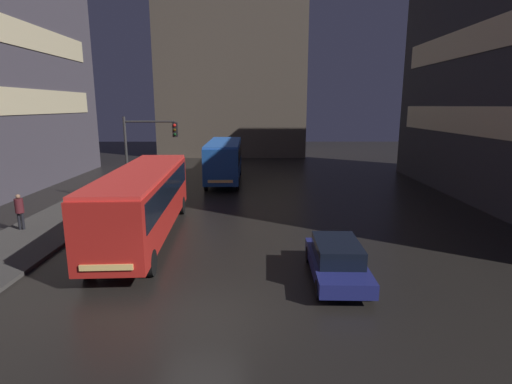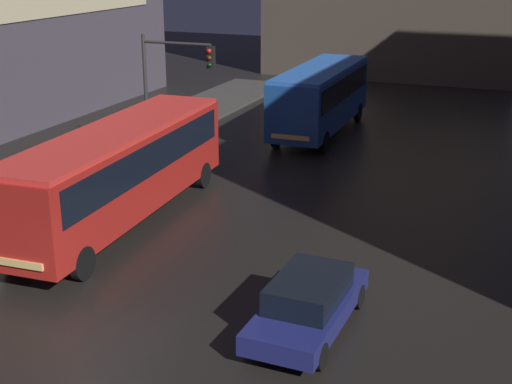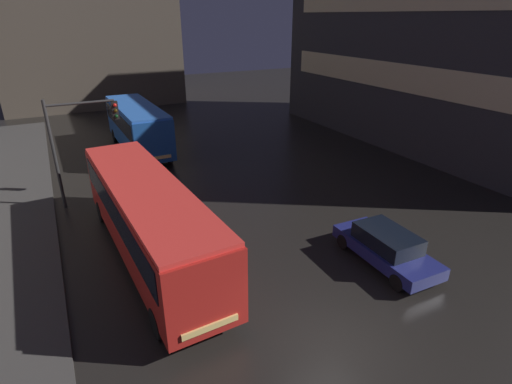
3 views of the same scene
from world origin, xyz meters
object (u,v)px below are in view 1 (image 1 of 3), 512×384
(bus_far, at_px, (223,157))
(car_taxi, at_px, (336,260))
(bus_near, at_px, (142,197))
(pedestrian_mid, at_px, (18,209))
(traffic_light_main, at_px, (144,145))

(bus_far, distance_m, car_taxi, 19.82)
(bus_near, xyz_separation_m, pedestrian_mid, (-6.45, 0.91, -0.81))
(bus_far, height_order, pedestrian_mid, bus_far)
(traffic_light_main, bearing_deg, car_taxi, -48.99)
(bus_near, relative_size, traffic_light_main, 2.11)
(car_taxi, relative_size, traffic_light_main, 0.83)
(car_taxi, distance_m, pedestrian_mid, 15.65)
(car_taxi, bearing_deg, bus_near, -27.77)
(car_taxi, bearing_deg, bus_far, -72.33)
(bus_far, distance_m, traffic_light_main, 8.95)
(bus_far, height_order, car_taxi, bus_far)
(bus_near, distance_m, bus_far, 14.65)
(bus_near, height_order, car_taxi, bus_near)
(car_taxi, xyz_separation_m, pedestrian_mid, (-14.65, 5.49, 0.50))
(bus_near, xyz_separation_m, traffic_light_main, (-1.66, 6.77, 1.74))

